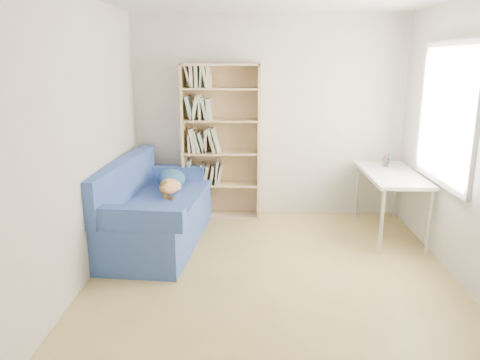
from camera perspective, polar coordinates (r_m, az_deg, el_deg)
name	(u,v)px	position (r m, az deg, el deg)	size (l,w,h in m)	color
ground	(273,278)	(4.58, 3.99, -11.82)	(4.00, 4.00, 0.00)	#A68C4B
room_shell	(287,106)	(4.17, 5.74, 9.00)	(3.54, 4.04, 2.62)	silver
sofa	(154,212)	(5.39, -10.49, -3.83)	(1.08, 2.00, 0.95)	navy
bookshelf	(221,149)	(6.05, -2.29, 3.83)	(0.99, 0.31, 1.98)	tan
desk	(392,178)	(5.75, 17.99, 0.20)	(0.60, 1.31, 0.75)	white
pen_cup	(386,161)	(6.05, 17.35, 2.21)	(0.09, 0.09, 0.17)	white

